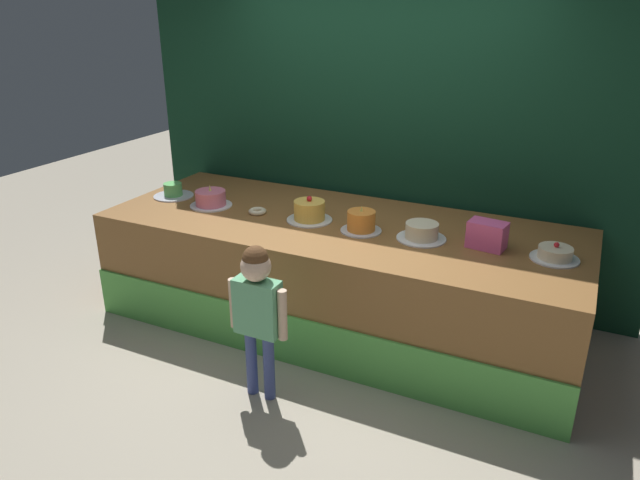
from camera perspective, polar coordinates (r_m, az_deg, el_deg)
The scene contains 12 objects.
ground_plane at distance 4.11m, azimuth -2.16°, elevation -12.04°, with size 12.00×12.00×0.00m, color #ADA38E.
stage_platform at distance 4.43m, azimuth 1.78°, elevation -3.28°, with size 3.49×1.36×0.82m.
curtain_backdrop at distance 4.78m, azimuth 5.82°, elevation 12.38°, with size 4.23×0.08×3.01m, color #113823.
child_figure at distance 3.50m, azimuth -6.13°, elevation -6.07°, with size 0.39×0.18×1.02m.
pink_box at distance 3.94m, azimuth 16.00°, elevation 0.48°, with size 0.24×0.15×0.18m, color pink.
donut at distance 4.46m, azimuth -6.13°, elevation 2.81°, with size 0.13×0.13×0.04m, color beige.
cake_far_left at distance 4.98m, azimuth -14.14°, elevation 4.63°, with size 0.33×0.33×0.11m.
cake_left at distance 4.68m, azimuth -10.62°, elevation 3.97°, with size 0.33×0.33×0.18m.
cake_center_left at distance 4.28m, azimuth -1.04°, elevation 2.81°, with size 0.34×0.34×0.19m.
cake_center_right at distance 4.09m, azimuth 4.05°, elevation 1.78°, with size 0.29×0.29×0.19m.
cake_right at distance 4.00m, azimuth 9.90°, elevation 0.78°, with size 0.34×0.34×0.11m.
cake_far_right at distance 3.92m, azimuth 21.97°, elevation -1.26°, with size 0.30×0.30×0.12m.
Camera 1 is at (1.62, -2.99, 2.31)m, focal length 32.78 mm.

